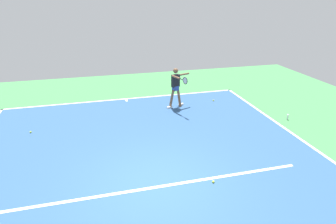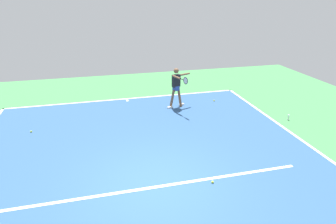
{
  "view_description": "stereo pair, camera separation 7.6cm",
  "coord_description": "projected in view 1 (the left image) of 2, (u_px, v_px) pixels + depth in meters",
  "views": [
    {
      "loc": [
        1.21,
        6.0,
        4.63
      ],
      "look_at": [
        -1.0,
        -2.6,
        0.9
      ],
      "focal_mm": 30.23,
      "sensor_mm": 36.0,
      "label": 1
    },
    {
      "loc": [
        1.14,
        6.02,
        4.63
      ],
      "look_at": [
        -1.0,
        -2.6,
        0.9
      ],
      "focal_mm": 30.23,
      "sensor_mm": 36.0,
      "label": 2
    }
  ],
  "objects": [
    {
      "name": "ground_plane",
      "position": [
        156.0,
        184.0,
        7.43
      ],
      "size": [
        22.37,
        22.37,
        0.0
      ],
      "primitive_type": "plane",
      "color": "#428E4C"
    },
    {
      "name": "court_surface",
      "position": [
        156.0,
        184.0,
        7.43
      ],
      "size": [
        10.82,
        13.58,
        0.0
      ],
      "primitive_type": "cube",
      "color": "#2D5484",
      "rests_on": "ground_plane"
    },
    {
      "name": "court_line_baseline_near",
      "position": [
        126.0,
        99.0,
        13.44
      ],
      "size": [
        10.82,
        0.1,
        0.01
      ],
      "primitive_type": "cube",
      "color": "white",
      "rests_on": "ground_plane"
    },
    {
      "name": "court_line_sideline_left",
      "position": [
        327.0,
        157.0,
        8.66
      ],
      "size": [
        0.1,
        13.58,
        0.01
      ],
      "primitive_type": "cube",
      "color": "white",
      "rests_on": "ground_plane"
    },
    {
      "name": "court_line_service",
      "position": [
        157.0,
        187.0,
        7.32
      ],
      "size": [
        8.11,
        0.1,
        0.01
      ],
      "primitive_type": "cube",
      "color": "white",
      "rests_on": "ground_plane"
    },
    {
      "name": "court_line_centre_mark",
      "position": [
        126.0,
        100.0,
        13.26
      ],
      "size": [
        0.1,
        0.3,
        0.01
      ],
      "primitive_type": "cube",
      "color": "white",
      "rests_on": "ground_plane"
    },
    {
      "name": "tennis_player",
      "position": [
        176.0,
        85.0,
        12.12
      ],
      "size": [
        1.1,
        1.31,
        1.75
      ],
      "rotation": [
        0.0,
        0.0,
        0.34
      ],
      "color": "brown",
      "rests_on": "ground_plane"
    },
    {
      "name": "tennis_ball_centre_court",
      "position": [
        31.0,
        132.0,
        10.16
      ],
      "size": [
        0.07,
        0.07,
        0.07
      ],
      "primitive_type": "sphere",
      "color": "#C6E53D",
      "rests_on": "ground_plane"
    },
    {
      "name": "tennis_ball_by_sideline",
      "position": [
        213.0,
        100.0,
        13.16
      ],
      "size": [
        0.07,
        0.07,
        0.07
      ],
      "primitive_type": "sphere",
      "color": "yellow",
      "rests_on": "ground_plane"
    },
    {
      "name": "tennis_ball_near_service_line",
      "position": [
        213.0,
        182.0,
        7.47
      ],
      "size": [
        0.07,
        0.07,
        0.07
      ],
      "primitive_type": "sphere",
      "color": "#CCE033",
      "rests_on": "ground_plane"
    },
    {
      "name": "water_bottle",
      "position": [
        288.0,
        117.0,
        11.2
      ],
      "size": [
        0.07,
        0.07,
        0.22
      ],
      "primitive_type": "cylinder",
      "color": "white",
      "rests_on": "ground_plane"
    }
  ]
}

